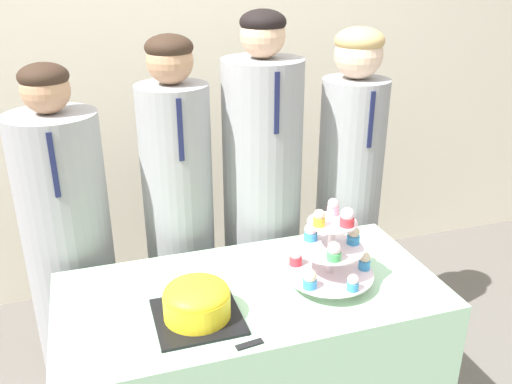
{
  "coord_description": "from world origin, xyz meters",
  "views": [
    {
      "loc": [
        -0.44,
        -1.11,
        1.7
      ],
      "look_at": [
        0.03,
        0.33,
        1.05
      ],
      "focal_mm": 38.0,
      "sensor_mm": 36.0,
      "label": 1
    }
  ],
  "objects_px": {
    "student_2": "(262,217)",
    "cupcake_stand": "(330,251)",
    "student_1": "(180,234)",
    "student_3": "(347,208)",
    "round_cake": "(197,301)",
    "cake_knife": "(265,340)",
    "student_0": "(72,262)"
  },
  "relations": [
    {
      "from": "student_2",
      "to": "cupcake_stand",
      "type": "bearing_deg",
      "value": -85.43
    },
    {
      "from": "student_1",
      "to": "student_3",
      "type": "bearing_deg",
      "value": 0.0
    },
    {
      "from": "round_cake",
      "to": "cupcake_stand",
      "type": "height_order",
      "value": "cupcake_stand"
    },
    {
      "from": "student_2",
      "to": "cake_knife",
      "type": "bearing_deg",
      "value": -107.86
    },
    {
      "from": "cupcake_stand",
      "to": "student_0",
      "type": "height_order",
      "value": "student_0"
    },
    {
      "from": "cupcake_stand",
      "to": "student_0",
      "type": "relative_size",
      "value": 0.21
    },
    {
      "from": "student_1",
      "to": "student_2",
      "type": "height_order",
      "value": "student_2"
    },
    {
      "from": "student_0",
      "to": "student_3",
      "type": "xyz_separation_m",
      "value": [
        1.15,
        -0.0,
        0.06
      ]
    },
    {
      "from": "round_cake",
      "to": "student_3",
      "type": "height_order",
      "value": "student_3"
    },
    {
      "from": "cake_knife",
      "to": "student_2",
      "type": "relative_size",
      "value": 0.17
    },
    {
      "from": "round_cake",
      "to": "cupcake_stand",
      "type": "distance_m",
      "value": 0.45
    },
    {
      "from": "cake_knife",
      "to": "student_1",
      "type": "bearing_deg",
      "value": 90.14
    },
    {
      "from": "student_0",
      "to": "student_2",
      "type": "distance_m",
      "value": 0.76
    },
    {
      "from": "cake_knife",
      "to": "student_2",
      "type": "distance_m",
      "value": 0.79
    },
    {
      "from": "cake_knife",
      "to": "student_1",
      "type": "height_order",
      "value": "student_1"
    },
    {
      "from": "cupcake_stand",
      "to": "student_3",
      "type": "bearing_deg",
      "value": 57.79
    },
    {
      "from": "student_1",
      "to": "student_0",
      "type": "bearing_deg",
      "value": 180.0
    },
    {
      "from": "cupcake_stand",
      "to": "student_2",
      "type": "relative_size",
      "value": 0.19
    },
    {
      "from": "round_cake",
      "to": "student_0",
      "type": "xyz_separation_m",
      "value": [
        -0.36,
        0.59,
        -0.14
      ]
    },
    {
      "from": "cake_knife",
      "to": "student_2",
      "type": "bearing_deg",
      "value": 64.88
    },
    {
      "from": "student_0",
      "to": "student_1",
      "type": "distance_m",
      "value": 0.42
    },
    {
      "from": "student_0",
      "to": "student_1",
      "type": "xyz_separation_m",
      "value": [
        0.42,
        -0.0,
        0.05
      ]
    },
    {
      "from": "student_1",
      "to": "student_3",
      "type": "distance_m",
      "value": 0.73
    },
    {
      "from": "round_cake",
      "to": "student_2",
      "type": "xyz_separation_m",
      "value": [
        0.4,
        0.59,
        -0.06
      ]
    },
    {
      "from": "student_0",
      "to": "student_3",
      "type": "height_order",
      "value": "student_3"
    },
    {
      "from": "round_cake",
      "to": "student_2",
      "type": "distance_m",
      "value": 0.72
    },
    {
      "from": "cake_knife",
      "to": "student_3",
      "type": "height_order",
      "value": "student_3"
    },
    {
      "from": "cupcake_stand",
      "to": "student_2",
      "type": "bearing_deg",
      "value": 94.57
    },
    {
      "from": "round_cake",
      "to": "student_0",
      "type": "bearing_deg",
      "value": 121.19
    },
    {
      "from": "cupcake_stand",
      "to": "student_0",
      "type": "distance_m",
      "value": 0.99
    },
    {
      "from": "round_cake",
      "to": "student_0",
      "type": "height_order",
      "value": "student_0"
    },
    {
      "from": "student_1",
      "to": "student_3",
      "type": "xyz_separation_m",
      "value": [
        0.73,
        0.0,
        0.01
      ]
    }
  ]
}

